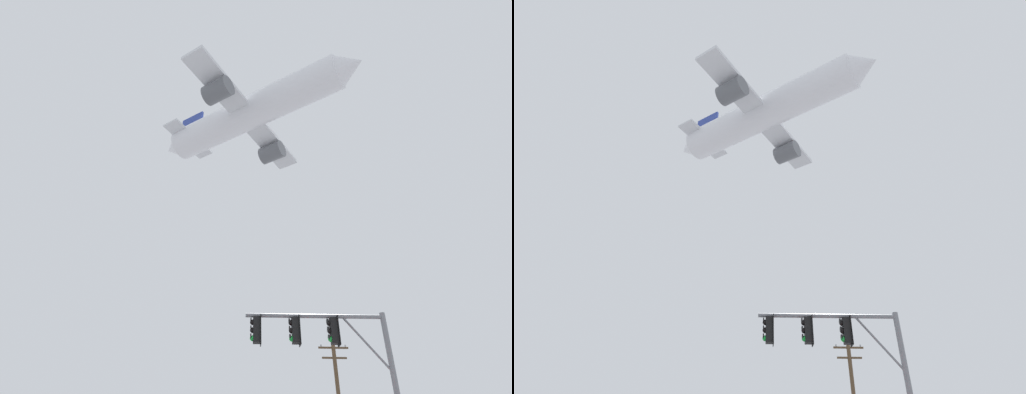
% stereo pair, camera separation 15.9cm
% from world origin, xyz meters
% --- Properties ---
extents(signal_pole_near, '(5.17, 0.49, 5.81)m').
position_xyz_m(signal_pole_near, '(3.86, 7.89, 4.48)').
color(signal_pole_near, slate).
rests_on(signal_pole_near, ground).
extents(airplane, '(23.18, 18.26, 7.12)m').
position_xyz_m(airplane, '(1.68, 24.43, 34.26)').
color(airplane, white).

